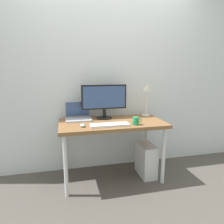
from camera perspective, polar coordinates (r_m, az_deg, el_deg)
name	(u,v)px	position (r m, az deg, el deg)	size (l,w,h in m)	color
ground_plane	(112,177)	(2.74, 0.00, -18.01)	(6.00, 6.00, 0.00)	#4C4742
back_wall	(105,75)	(2.75, -1.86, 10.54)	(4.40, 0.04, 2.60)	silver
desk	(112,127)	(2.47, 0.00, -4.39)	(1.26, 0.64, 0.74)	brown
monitor	(104,99)	(2.57, -2.22, 3.63)	(0.58, 0.20, 0.43)	black
laptop	(78,115)	(2.58, -9.55, -0.85)	(0.32, 0.26, 0.23)	#B2B2B7
desk_lamp	(148,92)	(2.74, 10.01, 5.54)	(0.11, 0.16, 0.46)	silver
keyboard	(110,125)	(2.26, -0.62, -3.68)	(0.44, 0.14, 0.02)	silver
mouse	(83,125)	(2.26, -8.31, -3.72)	(0.06, 0.09, 0.03)	#B2B2B7
coffee_mug	(136,121)	(2.32, 6.79, -2.52)	(0.11, 0.08, 0.09)	#268C4C
computer_tower	(146,160)	(2.75, 9.59, -13.14)	(0.18, 0.36, 0.42)	silver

